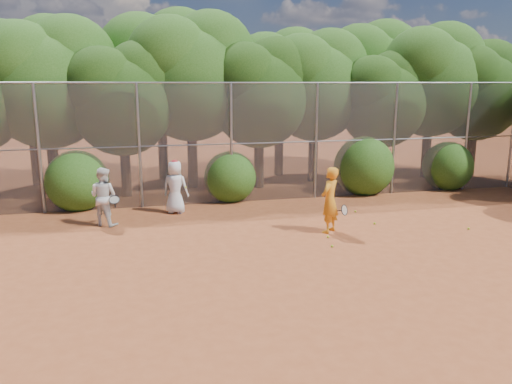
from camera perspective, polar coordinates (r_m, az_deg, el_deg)
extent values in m
plane|color=brown|center=(11.82, 7.66, -7.51)|extent=(80.00, 80.00, 0.00)
cylinder|color=gray|center=(16.71, -23.55, 4.48)|extent=(0.09, 0.09, 4.00)
cylinder|color=gray|center=(16.46, -13.19, 5.08)|extent=(0.09, 0.09, 4.00)
cylinder|color=gray|center=(16.75, -2.84, 5.52)|extent=(0.09, 0.09, 4.00)
cylinder|color=gray|center=(17.55, 6.87, 5.76)|extent=(0.09, 0.09, 4.00)
cylinder|color=gray|center=(18.81, 15.52, 5.84)|extent=(0.09, 0.09, 4.00)
cylinder|color=gray|center=(20.43, 22.93, 5.80)|extent=(0.09, 0.09, 4.00)
cylinder|color=gray|center=(16.84, 0.51, 12.39)|extent=(20.00, 0.05, 0.05)
cylinder|color=gray|center=(16.96, 0.50, 5.62)|extent=(20.00, 0.04, 0.04)
cube|color=slate|center=(16.96, 0.50, 5.62)|extent=(20.00, 0.02, 4.00)
cylinder|color=gray|center=(21.68, 27.22, 5.74)|extent=(0.09, 0.09, 4.00)
cylinder|color=black|center=(19.25, -22.15, 3.29)|extent=(0.38, 0.38, 2.52)
sphere|color=#244E13|center=(19.06, -22.76, 10.64)|extent=(4.03, 4.03, 4.03)
sphere|color=#244E13|center=(19.36, -20.41, 13.82)|extent=(3.23, 3.23, 3.23)
sphere|color=#244E13|center=(18.88, -25.27, 12.87)|extent=(3.02, 3.02, 3.02)
cylinder|color=black|center=(18.37, -14.68, 2.85)|extent=(0.36, 0.36, 2.17)
sphere|color=#16320B|center=(18.15, -15.05, 9.48)|extent=(3.47, 3.47, 3.47)
sphere|color=#16320B|center=(18.48, -12.99, 12.33)|extent=(2.78, 2.78, 2.78)
sphere|color=#16320B|center=(17.90, -17.18, 11.55)|extent=(2.60, 2.60, 2.60)
cylinder|color=black|center=(19.43, -7.28, 4.40)|extent=(0.39, 0.39, 2.66)
sphere|color=#244E13|center=(19.25, -7.50, 12.10)|extent=(4.26, 4.26, 4.26)
sphere|color=#244E13|center=(19.81, -5.19, 15.24)|extent=(3.40, 3.40, 3.40)
sphere|color=#244E13|center=(18.88, -9.79, 14.61)|extent=(3.19, 3.19, 3.19)
cylinder|color=black|center=(19.31, 0.34, 3.87)|extent=(0.37, 0.37, 2.27)
sphere|color=#16320B|center=(19.11, 0.35, 10.49)|extent=(3.64, 3.64, 3.64)
sphere|color=#16320B|center=(19.64, 2.20, 13.19)|extent=(2.91, 2.91, 2.91)
sphere|color=#16320B|center=(18.69, -1.39, 12.68)|extent=(2.73, 2.73, 2.73)
cylinder|color=black|center=(20.79, 6.53, 4.64)|extent=(0.38, 0.38, 2.45)
sphere|color=#244E13|center=(20.60, 6.69, 11.27)|extent=(3.92, 3.92, 3.92)
sphere|color=#244E13|center=(21.26, 8.43, 13.90)|extent=(3.14, 3.14, 3.14)
sphere|color=#244E13|center=(20.10, 5.16, 13.51)|extent=(2.94, 2.94, 2.94)
cylinder|color=black|center=(20.91, 13.92, 3.92)|extent=(0.36, 0.36, 2.10)
sphere|color=#16320B|center=(20.72, 14.22, 9.55)|extent=(3.36, 3.36, 3.36)
sphere|color=#16320B|center=(21.32, 15.55, 11.81)|extent=(2.69, 2.69, 2.69)
sphere|color=#16320B|center=(20.21, 13.16, 11.45)|extent=(2.52, 2.52, 2.52)
cylinder|color=black|center=(22.64, 18.90, 4.87)|extent=(0.39, 0.39, 2.59)
sphere|color=#244E13|center=(22.48, 19.36, 11.29)|extent=(4.14, 4.14, 4.14)
sphere|color=#244E13|center=(23.29, 20.75, 13.76)|extent=(3.32, 3.32, 3.32)
sphere|color=#244E13|center=(21.84, 18.33, 13.52)|extent=(3.11, 3.11, 3.11)
cylinder|color=black|center=(23.55, 23.40, 4.44)|extent=(0.37, 0.37, 2.31)
sphere|color=#16320B|center=(23.38, 23.88, 9.93)|extent=(3.70, 3.70, 3.70)
sphere|color=#16320B|center=(24.12, 24.96, 12.09)|extent=(2.96, 2.96, 2.96)
sphere|color=#16320B|center=(22.77, 23.15, 11.82)|extent=(2.77, 2.77, 2.77)
cylinder|color=black|center=(21.66, -23.93, 4.20)|extent=(0.39, 0.39, 2.62)
sphere|color=#244E13|center=(21.49, -24.54, 11.00)|extent=(4.20, 4.20, 4.20)
sphere|color=#244E13|center=(21.79, -22.35, 13.96)|extent=(3.36, 3.36, 3.36)
sphere|color=#244E13|center=(21.34, -26.88, 13.04)|extent=(3.15, 3.15, 3.15)
cylinder|color=black|center=(21.52, -10.61, 5.24)|extent=(0.40, 0.40, 2.80)
sphere|color=#244E13|center=(21.36, -10.91, 12.56)|extent=(4.48, 4.48, 4.48)
sphere|color=#244E13|center=(21.91, -8.67, 15.57)|extent=(3.58, 3.58, 3.58)
sphere|color=#244E13|center=(21.03, -13.17, 14.92)|extent=(3.36, 3.36, 3.36)
cylinder|color=black|center=(21.98, 2.63, 5.22)|extent=(0.38, 0.38, 2.52)
sphere|color=#244E13|center=(21.81, 2.70, 11.67)|extent=(4.03, 4.03, 4.03)
sphere|color=#244E13|center=(22.44, 4.47, 14.24)|extent=(3.23, 3.23, 3.23)
sphere|color=#244E13|center=(21.33, 1.08, 13.83)|extent=(3.02, 3.02, 3.02)
cylinder|color=black|center=(24.15, 12.59, 5.84)|extent=(0.40, 0.40, 2.73)
sphere|color=#244E13|center=(24.01, 12.90, 12.19)|extent=(4.37, 4.37, 4.37)
sphere|color=#244E13|center=(24.82, 14.43, 14.63)|extent=(3.49, 3.49, 3.49)
sphere|color=#244E13|center=(23.40, 11.64, 14.39)|extent=(3.28, 3.28, 3.28)
sphere|color=#244E13|center=(17.01, -19.78, 1.49)|extent=(2.00, 2.00, 2.00)
sphere|color=#244E13|center=(17.20, -2.99, 1.99)|extent=(1.80, 1.80, 1.80)
sphere|color=#244E13|center=(18.73, 12.23, 3.20)|extent=(2.20, 2.20, 2.20)
sphere|color=#244E13|center=(20.52, 21.07, 3.01)|extent=(1.90, 1.90, 1.90)
imported|color=orange|center=(13.61, 8.42, -0.91)|extent=(0.78, 0.76, 1.80)
torus|color=black|center=(13.62, 10.07, -2.05)|extent=(0.31, 0.26, 0.30)
cylinder|color=black|center=(13.74, 9.30, -2.14)|extent=(0.19, 0.24, 0.10)
imported|color=white|center=(15.68, -9.21, 0.57)|extent=(0.96, 0.84, 1.66)
ellipsoid|color=#AA1820|center=(15.54, -9.31, 3.42)|extent=(0.22, 0.22, 0.13)
sphere|color=#BBD727|center=(15.51, -8.05, 0.55)|extent=(0.07, 0.07, 0.07)
imported|color=silver|center=(14.80, -17.03, -0.51)|extent=(1.03, 0.97, 1.68)
torus|color=black|center=(14.49, -15.90, -0.85)|extent=(0.32, 0.26, 0.22)
cylinder|color=black|center=(14.67, -15.82, -1.36)|extent=(0.04, 0.21, 0.23)
sphere|color=#BBD727|center=(14.80, 13.40, -3.51)|extent=(0.07, 0.07, 0.07)
sphere|color=#BBD727|center=(12.59, 8.69, -6.13)|extent=(0.07, 0.07, 0.07)
sphere|color=#BBD727|center=(15.10, 23.13, -3.86)|extent=(0.07, 0.07, 0.07)
sphere|color=#BBD727|center=(13.31, 8.23, -5.08)|extent=(0.07, 0.07, 0.07)
sphere|color=#BBD727|center=(16.03, 11.28, -2.18)|extent=(0.07, 0.07, 0.07)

